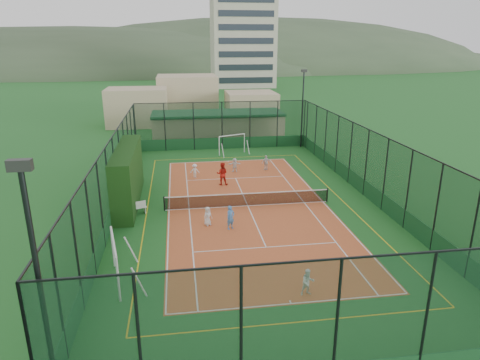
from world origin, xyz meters
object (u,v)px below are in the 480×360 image
object	(u,v)px
clubhouse	(218,125)
apartment_tower	(242,24)
floodlight_ne	(302,109)
futsal_goal_near	(115,262)
white_bench	(133,208)
coach	(222,174)
child_near_left	(208,216)
floodlight_sw	(42,301)
child_far_right	(266,163)
child_near_mid	(231,217)
child_far_back	(235,165)
child_near_right	(308,282)
futsal_goal_far	(232,145)
child_far_left	(195,171)

from	to	relation	value
clubhouse	apartment_tower	distance (m)	62.64
floodlight_ne	futsal_goal_near	xyz separation A→B (m)	(-16.44, -25.54, -3.02)
apartment_tower	white_bench	bearing A→B (deg)	-103.50
white_bench	coach	world-z (taller)	coach
white_bench	coach	bearing A→B (deg)	19.71
apartment_tower	child_near_left	bearing A→B (deg)	-100.03
floodlight_sw	child_far_right	bearing A→B (deg)	65.08
white_bench	coach	xyz separation A→B (m)	(6.51, 5.36, 0.45)
floodlight_ne	futsal_goal_near	distance (m)	30.53
child_near_mid	floodlight_ne	bearing A→B (deg)	32.73
clubhouse	child_far_back	size ratio (longest dim) A/B	12.30
clubhouse	apartment_tower	world-z (taller)	apartment_tower
white_bench	child_near_mid	xyz separation A→B (m)	(6.12, -3.19, 0.28)
child_near_right	coach	world-z (taller)	coach
white_bench	child_far_back	bearing A→B (deg)	28.09
child_near_mid	futsal_goal_far	bearing A→B (deg)	52.09
clubhouse	child_far_left	bearing A→B (deg)	-102.81
child_near_right	futsal_goal_near	bearing A→B (deg)	159.07
child_near_left	child_far_back	xyz separation A→B (m)	(3.20, 11.26, 0.01)
white_bench	child_near_mid	size ratio (longest dim) A/B	1.14
futsal_goal_near	coach	bearing A→B (deg)	-36.77
child_far_left	floodlight_sw	bearing A→B (deg)	81.06
floodlight_sw	coach	size ratio (longest dim) A/B	4.49
child_near_left	futsal_goal_near	bearing A→B (deg)	-162.22
apartment_tower	futsal_goal_far	xyz separation A→B (m)	(-11.25, -67.39, -14.03)
floodlight_sw	child_near_left	world-z (taller)	floodlight_sw
apartment_tower	coach	distance (m)	79.48
white_bench	futsal_goal_far	bearing A→B (deg)	40.69
white_bench	child_near_left	xyz separation A→B (m)	(4.78, -2.45, 0.14)
white_bench	child_far_left	distance (m)	8.72
futsal_goal_far	child_far_left	size ratio (longest dim) A/B	2.50
floodlight_sw	child_far_left	bearing A→B (deg)	77.60
floodlight_sw	child_far_back	world-z (taller)	floodlight_sw
child_near_left	coach	world-z (taller)	coach
floodlight_ne	child_near_left	size ratio (longest dim) A/B	6.74
child_far_right	child_far_back	size ratio (longest dim) A/B	1.10
child_far_back	apartment_tower	bearing A→B (deg)	-99.86
white_bench	child_far_right	xyz separation A→B (m)	(10.82, 8.87, 0.21)
floodlight_sw	child_near_left	size ratio (longest dim) A/B	6.74
clubhouse	child_far_right	xyz separation A→B (m)	(3.02, -13.58, -0.89)
child_near_right	clubhouse	bearing A→B (deg)	85.64
white_bench	child_near_left	size ratio (longest dim) A/B	1.40
child_far_right	child_far_back	bearing A→B (deg)	-13.26
clubhouse	child_far_back	bearing A→B (deg)	-89.24
coach	apartment_tower	bearing A→B (deg)	-90.41
child_near_left	coach	distance (m)	8.00
child_far_back	coach	bearing A→B (deg)	66.18
clubhouse	futsal_goal_near	size ratio (longest dim) A/B	4.44
futsal_goal_near	futsal_goal_far	size ratio (longest dim) A/B	1.13
floodlight_ne	futsal_goal_far	xyz separation A→B (m)	(-7.85, -1.99, -3.15)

